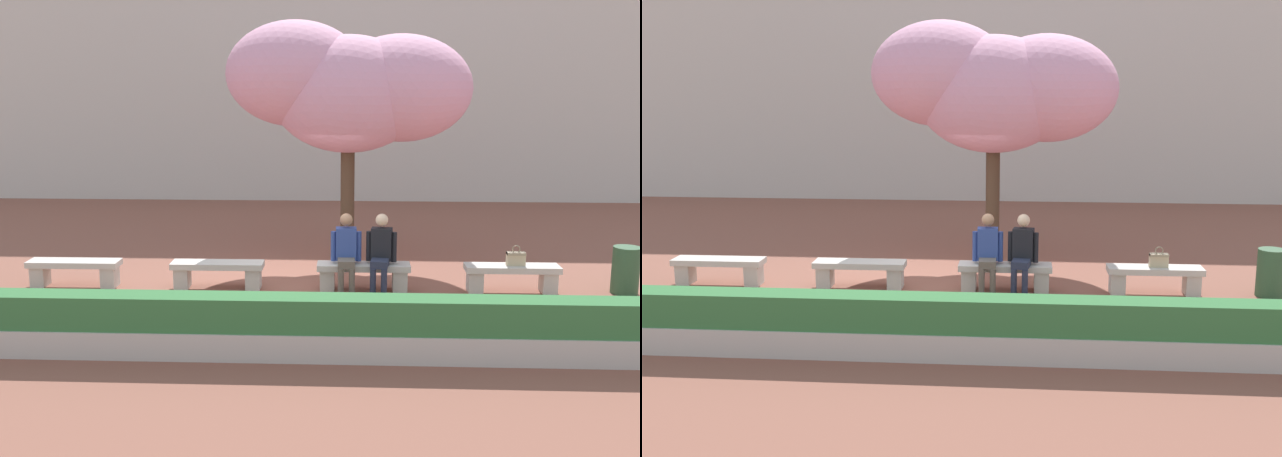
{
  "view_description": "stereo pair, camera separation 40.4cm",
  "coord_description": "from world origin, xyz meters",
  "views": [
    {
      "loc": [
        1.07,
        -12.11,
        3.49
      ],
      "look_at": [
        0.49,
        0.2,
        1.0
      ],
      "focal_mm": 42.0,
      "sensor_mm": 36.0,
      "label": 1
    },
    {
      "loc": [
        1.47,
        -12.09,
        3.49
      ],
      "look_at": [
        0.49,
        0.2,
        1.0
      ],
      "focal_mm": 42.0,
      "sensor_mm": 36.0,
      "label": 2
    }
  ],
  "objects": [
    {
      "name": "cherry_tree_main",
      "position": [
        0.93,
        2.2,
        3.33
      ],
      "size": [
        4.65,
        2.95,
        4.55
      ],
      "color": "#473323",
      "rests_on": "ground"
    },
    {
      "name": "stone_bench_center",
      "position": [
        1.23,
        0.0,
        0.29
      ],
      "size": [
        1.55,
        0.43,
        0.45
      ],
      "color": "#BCB7AD",
      "rests_on": "ground"
    },
    {
      "name": "building_facade",
      "position": [
        0.0,
        11.2,
        4.08
      ],
      "size": [
        28.0,
        4.0,
        8.16
      ],
      "primitive_type": "cube",
      "color": "beige",
      "rests_on": "ground"
    },
    {
      "name": "handbag",
      "position": [
        3.74,
        0.01,
        0.58
      ],
      "size": [
        0.3,
        0.15,
        0.34
      ],
      "color": "tan",
      "rests_on": "stone_bench_near_east"
    },
    {
      "name": "stone_bench_west_end",
      "position": [
        -3.68,
        0.0,
        0.29
      ],
      "size": [
        1.55,
        0.43,
        0.45
      ],
      "color": "#BCB7AD",
      "rests_on": "ground"
    },
    {
      "name": "ground_plane",
      "position": [
        0.0,
        0.0,
        0.0
      ],
      "size": [
        100.0,
        100.0,
        0.0
      ],
      "primitive_type": "plane",
      "color": "brown"
    },
    {
      "name": "trash_bin",
      "position": [
        5.53,
        0.0,
        0.39
      ],
      "size": [
        0.44,
        0.44,
        0.78
      ],
      "primitive_type": "cylinder",
      "color": "#2D5133",
      "rests_on": "ground"
    },
    {
      "name": "person_seated_right",
      "position": [
        1.51,
        -0.05,
        0.7
      ],
      "size": [
        0.51,
        0.72,
        1.29
      ],
      "color": "black",
      "rests_on": "ground"
    },
    {
      "name": "stone_bench_near_west",
      "position": [
        -1.23,
        0.0,
        0.29
      ],
      "size": [
        1.55,
        0.43,
        0.45
      ],
      "color": "#BCB7AD",
      "rests_on": "ground"
    },
    {
      "name": "stone_bench_near_east",
      "position": [
        3.68,
        0.0,
        0.29
      ],
      "size": [
        1.55,
        0.43,
        0.45
      ],
      "color": "#BCB7AD",
      "rests_on": "ground"
    },
    {
      "name": "planter_hedge_foreground",
      "position": [
        0.0,
        -3.12,
        0.39
      ],
      "size": [
        13.01,
        0.5,
        0.8
      ],
      "color": "#BCB7AD",
      "rests_on": "ground"
    },
    {
      "name": "person_seated_left",
      "position": [
        0.94,
        -0.05,
        0.7
      ],
      "size": [
        0.51,
        0.69,
        1.29
      ],
      "color": "black",
      "rests_on": "ground"
    }
  ]
}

